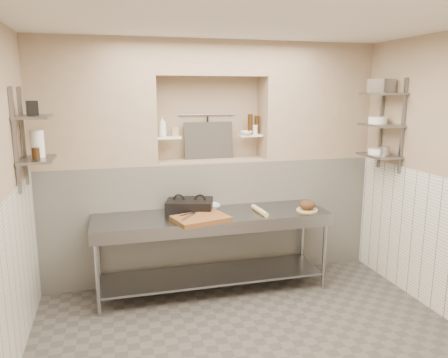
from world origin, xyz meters
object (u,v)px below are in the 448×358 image
object	(u,v)px
panini_press	(190,206)
mixing_bowl	(210,207)
cutting_board	(201,219)
prep_table	(212,237)
bowl_alcove	(246,133)
rolling_pin	(260,211)
bread_loaf	(307,205)
jug_left	(37,144)
bottle_soap	(162,126)

from	to	relation	value
panini_press	mixing_bowl	world-z (taller)	panini_press
cutting_board	mixing_bowl	xyz separation A→B (m)	(0.20, 0.44, 0.00)
prep_table	bowl_alcove	bearing A→B (deg)	43.47
rolling_pin	bowl_alcove	distance (m)	1.01
prep_table	cutting_board	size ratio (longest dim) A/B	4.73
bread_loaf	bowl_alcove	distance (m)	1.13
prep_table	mixing_bowl	xyz separation A→B (m)	(0.03, 0.22, 0.28)
cutting_board	jug_left	xyz separation A→B (m)	(-1.55, 0.17, 0.81)
bottle_soap	bowl_alcove	bearing A→B (deg)	-3.18
bread_loaf	bowl_alcove	world-z (taller)	bowl_alcove
panini_press	bowl_alcove	distance (m)	1.14
panini_press	prep_table	bearing A→B (deg)	-21.26
rolling_pin	bowl_alcove	bearing A→B (deg)	87.36
rolling_pin	bowl_alcove	xyz separation A→B (m)	(0.03, 0.61, 0.81)
rolling_pin	jug_left	xyz separation A→B (m)	(-2.24, 0.04, 0.81)
cutting_board	rolling_pin	world-z (taller)	rolling_pin
cutting_board	prep_table	bearing A→B (deg)	50.54
bowl_alcove	jug_left	world-z (taller)	jug_left
panini_press	jug_left	xyz separation A→B (m)	(-1.50, -0.21, 0.77)
cutting_board	bowl_alcove	xyz separation A→B (m)	(0.72, 0.73, 0.81)
jug_left	cutting_board	bearing A→B (deg)	-6.35
cutting_board	jug_left	bearing A→B (deg)	173.65
bowl_alcove	jug_left	xyz separation A→B (m)	(-2.27, -0.56, 0.00)
bread_loaf	jug_left	xyz separation A→B (m)	(-2.80, 0.09, 0.77)
bottle_soap	jug_left	bearing A→B (deg)	-154.09
rolling_pin	panini_press	bearing A→B (deg)	160.77
bowl_alcove	jug_left	distance (m)	2.34
prep_table	bread_loaf	bearing A→B (deg)	-6.71
panini_press	rolling_pin	size ratio (longest dim) A/B	1.59
prep_table	bowl_alcove	world-z (taller)	bowl_alcove
rolling_pin	bottle_soap	distance (m)	1.48
mixing_bowl	rolling_pin	bearing A→B (deg)	-32.23
panini_press	bread_loaf	world-z (taller)	panini_press
bowl_alcove	mixing_bowl	bearing A→B (deg)	-150.40
bowl_alcove	bread_loaf	bearing A→B (deg)	-50.84
bread_loaf	jug_left	size ratio (longest dim) A/B	0.69
bread_loaf	jug_left	world-z (taller)	jug_left
prep_table	mixing_bowl	size ratio (longest dim) A/B	11.70
prep_table	bowl_alcove	xyz separation A→B (m)	(0.55, 0.52, 1.09)
bread_loaf	prep_table	bearing A→B (deg)	173.29
prep_table	bread_loaf	distance (m)	1.13
panini_press	rolling_pin	distance (m)	0.79
mixing_bowl	jug_left	bearing A→B (deg)	-171.38
prep_table	bottle_soap	xyz separation A→B (m)	(-0.45, 0.58, 1.19)
bread_loaf	rolling_pin	bearing A→B (deg)	175.82
rolling_pin	bowl_alcove	world-z (taller)	bowl_alcove
mixing_bowl	rolling_pin	distance (m)	0.58
rolling_pin	bottle_soap	world-z (taller)	bottle_soap
cutting_board	panini_press	bearing A→B (deg)	96.73
prep_table	bread_loaf	world-z (taller)	bread_loaf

